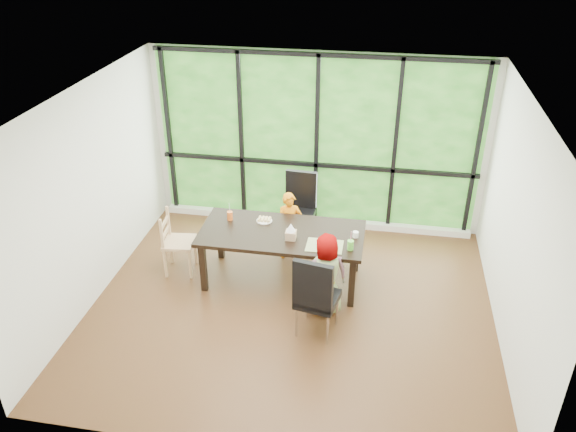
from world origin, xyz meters
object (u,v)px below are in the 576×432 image
(chair_end_beech, at_px, (179,242))
(green_cup, at_px, (350,245))
(plate_far, at_px, (264,221))
(child_older, at_px, (324,274))
(dining_table, at_px, (282,256))
(white_mug, at_px, (356,234))
(child_toddler, at_px, (290,226))
(chair_interior_leather, at_px, (318,294))
(orange_cup, at_px, (230,216))
(plate_near, at_px, (325,243))
(tissue_box, at_px, (291,235))
(chair_window_leather, at_px, (298,210))

(chair_end_beech, relative_size, green_cup, 7.18)
(chair_end_beech, bearing_deg, plate_far, -83.71)
(child_older, bearing_deg, plate_far, -64.97)
(dining_table, distance_m, white_mug, 1.04)
(child_toddler, distance_m, child_older, 1.32)
(dining_table, height_order, plate_far, plate_far)
(chair_end_beech, relative_size, child_toddler, 0.90)
(dining_table, xyz_separation_m, white_mug, (0.95, 0.04, 0.41))
(plate_far, bearing_deg, white_mug, -9.32)
(chair_interior_leather, height_order, orange_cup, chair_interior_leather)
(white_mug, bearing_deg, chair_interior_leather, -109.51)
(white_mug, bearing_deg, orange_cup, 174.54)
(chair_interior_leather, height_order, plate_near, chair_interior_leather)
(child_older, xyz_separation_m, tissue_box, (-0.48, 0.41, 0.26))
(dining_table, distance_m, plate_near, 0.73)
(orange_cup, height_order, white_mug, orange_cup)
(plate_far, height_order, white_mug, white_mug)
(plate_far, bearing_deg, green_cup, -23.21)
(plate_far, xyz_separation_m, plate_near, (0.87, -0.43, 0.00))
(plate_far, bearing_deg, child_toddler, 52.18)
(child_toddler, distance_m, plate_near, 1.02)
(child_older, xyz_separation_m, white_mug, (0.32, 0.60, 0.24))
(orange_cup, bearing_deg, chair_window_leather, 44.99)
(plate_near, xyz_separation_m, orange_cup, (-1.33, 0.39, 0.05))
(child_older, relative_size, plate_near, 4.86)
(chair_window_leather, distance_m, plate_near, 1.32)
(white_mug, bearing_deg, chair_end_beech, -178.71)
(dining_table, bearing_deg, child_older, -41.86)
(chair_interior_leather, xyz_separation_m, plate_near, (-0.01, 0.76, 0.22))
(child_toddler, height_order, plate_near, child_toddler)
(plate_far, distance_m, orange_cup, 0.47)
(chair_window_leather, bearing_deg, dining_table, -89.39)
(plate_far, xyz_separation_m, orange_cup, (-0.46, -0.04, 0.05))
(child_toddler, bearing_deg, child_older, -77.56)
(chair_end_beech, distance_m, child_older, 2.12)
(chair_window_leather, xyz_separation_m, chair_interior_leather, (0.54, -1.95, 0.00))
(dining_table, distance_m, chair_end_beech, 1.42)
(white_mug, distance_m, tissue_box, 0.83)
(child_toddler, distance_m, tissue_box, 0.82)
(dining_table, xyz_separation_m, plate_far, (-0.28, 0.24, 0.38))
(plate_near, height_order, orange_cup, orange_cup)
(child_toddler, relative_size, orange_cup, 8.38)
(plate_near, bearing_deg, child_toddler, 126.39)
(dining_table, relative_size, chair_interior_leather, 1.97)
(chair_interior_leather, relative_size, green_cup, 8.62)
(chair_interior_leather, relative_size, orange_cup, 9.04)
(dining_table, relative_size, orange_cup, 17.77)
(chair_interior_leather, height_order, child_toddler, chair_interior_leather)
(orange_cup, bearing_deg, dining_table, -14.97)
(dining_table, bearing_deg, tissue_box, -45.79)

